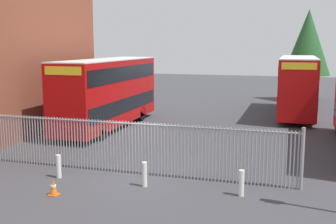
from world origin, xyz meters
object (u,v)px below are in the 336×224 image
at_px(double_decker_bus_near_gate, 108,90).
at_px(traffic_cone_by_gate, 53,187).
at_px(bollard_center_front, 144,174).
at_px(bollard_near_left, 59,166).
at_px(double_decker_bus_behind_fence_right, 297,84).
at_px(bollard_near_right, 241,183).

bearing_deg(double_decker_bus_near_gate, traffic_cone_by_gate, -74.32).
relative_size(bollard_center_front, traffic_cone_by_gate, 1.61).
xyz_separation_m(bollard_near_left, traffic_cone_by_gate, (0.89, -1.80, -0.19)).
distance_m(double_decker_bus_behind_fence_right, bollard_near_right, 18.64).
relative_size(bollard_near_right, traffic_cone_by_gate, 1.61).
xyz_separation_m(double_decker_bus_behind_fence_right, bollard_center_front, (-5.52, -18.49, -1.95)).
bearing_deg(bollard_center_front, double_decker_bus_near_gate, 121.38).
relative_size(bollard_near_left, traffic_cone_by_gate, 1.61).
distance_m(bollard_near_right, traffic_cone_by_gate, 6.69).
bearing_deg(double_decker_bus_behind_fence_right, bollard_near_left, -116.40).
distance_m(bollard_near_left, bollard_center_front, 3.67).
xyz_separation_m(bollard_center_front, traffic_cone_by_gate, (-2.79, -1.82, -0.19)).
relative_size(bollard_center_front, bollard_near_right, 1.00).
bearing_deg(traffic_cone_by_gate, bollard_near_right, 16.22).
bearing_deg(bollard_near_left, bollard_near_right, 0.52).
xyz_separation_m(double_decker_bus_behind_fence_right, bollard_near_left, (-9.19, -18.51, -1.95)).
bearing_deg(bollard_center_front, traffic_cone_by_gate, -146.81).
xyz_separation_m(double_decker_bus_behind_fence_right, bollard_near_right, (-1.89, -18.45, -1.95)).
bearing_deg(bollard_near_left, traffic_cone_by_gate, -63.78).
distance_m(bollard_center_front, traffic_cone_by_gate, 3.33).
bearing_deg(bollard_near_right, bollard_center_front, -179.29).
bearing_deg(bollard_near_left, double_decker_bus_behind_fence_right, 63.60).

